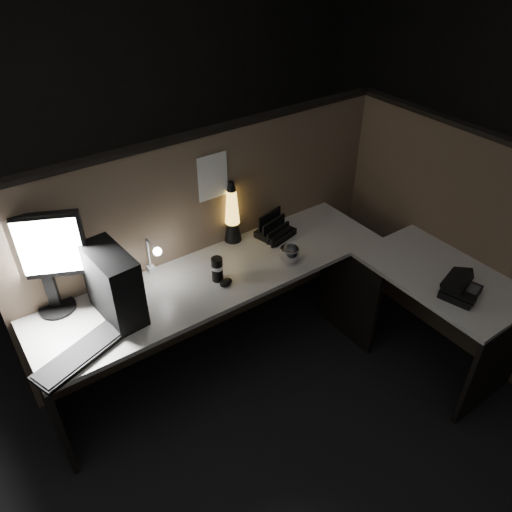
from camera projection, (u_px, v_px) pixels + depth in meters
floor at (292, 404)px, 3.18m from camera, size 6.00×6.00×0.00m
room_shell at (307, 174)px, 2.24m from camera, size 6.00×6.00×6.00m
partition_back at (211, 240)px, 3.36m from camera, size 2.66×0.06×1.50m
partition_right at (438, 233)px, 3.43m from camera, size 0.06×1.66×1.50m
desk at (293, 303)px, 3.10m from camera, size 2.60×1.60×0.73m
pc_tower at (113, 284)px, 2.68m from camera, size 0.21×0.41×0.41m
monitor at (41, 255)px, 2.63m from camera, size 0.45×0.24×0.61m
keyboard at (80, 355)px, 2.53m from camera, size 0.52×0.32×0.02m
mouse at (226, 282)px, 3.00m from camera, size 0.11×0.09×0.04m
clip_lamp at (154, 257)px, 2.99m from camera, size 0.05×0.20×0.26m
organizer at (274, 230)px, 3.43m from camera, size 0.27×0.25×0.17m
lava_lamp at (232, 217)px, 3.30m from camera, size 0.12×0.12×0.44m
travel_mug at (217, 269)px, 3.00m from camera, size 0.07×0.07×0.16m
steel_mug at (289, 255)px, 3.17m from camera, size 0.16×0.16×0.10m
figurine at (263, 227)px, 3.44m from camera, size 0.06×0.06×0.06m
pinned_paper at (213, 177)px, 3.07m from camera, size 0.21×0.00×0.30m
desk_phone at (459, 287)px, 2.91m from camera, size 0.26×0.26×0.13m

